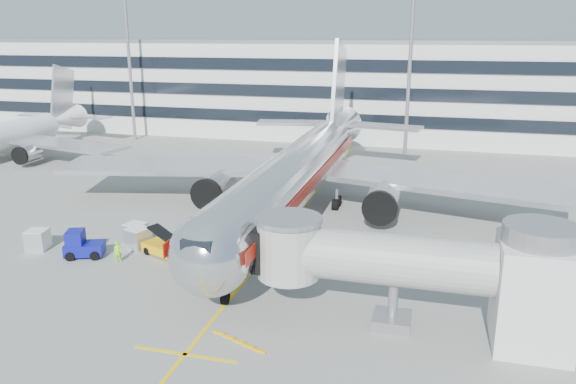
% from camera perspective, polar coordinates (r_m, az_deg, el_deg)
% --- Properties ---
extents(ground, '(180.00, 180.00, 0.00)m').
position_cam_1_polar(ground, '(43.58, -2.56, -6.67)').
color(ground, gray).
rests_on(ground, ground).
extents(lead_in_line, '(0.25, 70.00, 0.01)m').
position_cam_1_polar(lead_in_line, '(52.59, 0.73, -2.62)').
color(lead_in_line, yellow).
rests_on(lead_in_line, ground).
extents(stop_bar, '(6.00, 0.25, 0.01)m').
position_cam_1_polar(stop_bar, '(31.98, -10.44, -15.91)').
color(stop_bar, yellow).
rests_on(stop_bar, ground).
extents(main_jet, '(50.95, 48.70, 16.06)m').
position_cam_1_polar(main_jet, '(53.02, 1.20, 2.29)').
color(main_jet, silver).
rests_on(main_jet, ground).
extents(jet_bridge, '(17.80, 4.50, 7.00)m').
position_cam_1_polar(jet_bridge, '(32.93, 13.73, -7.55)').
color(jet_bridge, silver).
rests_on(jet_bridge, ground).
extents(terminal, '(150.00, 24.25, 15.60)m').
position_cam_1_polar(terminal, '(97.45, 7.87, 10.53)').
color(terminal, silver).
rests_on(terminal, ground).
extents(light_mast_west, '(2.40, 1.20, 25.45)m').
position_cam_1_polar(light_mast_west, '(93.23, -15.94, 14.20)').
color(light_mast_west, gray).
rests_on(light_mast_west, ground).
extents(light_mast_centre, '(2.40, 1.20, 25.45)m').
position_cam_1_polar(light_mast_centre, '(80.45, 12.37, 14.25)').
color(light_mast_centre, gray).
rests_on(light_mast_centre, ground).
extents(belt_loader, '(4.75, 3.21, 2.25)m').
position_cam_1_polar(belt_loader, '(44.44, -12.10, -5.68)').
color(belt_loader, '#E4A309').
rests_on(belt_loader, ground).
extents(baggage_tug, '(3.25, 2.61, 2.15)m').
position_cam_1_polar(baggage_tug, '(46.17, -20.22, -5.11)').
color(baggage_tug, '#0B0F80').
rests_on(baggage_tug, ground).
extents(cargo_container_left, '(1.80, 1.80, 1.63)m').
position_cam_1_polar(cargo_container_left, '(49.04, -24.08, -4.45)').
color(cargo_container_left, silver).
rests_on(cargo_container_left, ground).
extents(cargo_container_right, '(1.76, 1.76, 1.66)m').
position_cam_1_polar(cargo_container_right, '(47.87, -15.21, -4.06)').
color(cargo_container_right, silver).
rests_on(cargo_container_right, ground).
extents(cargo_container_front, '(2.03, 2.03, 1.68)m').
position_cam_1_polar(cargo_container_front, '(46.66, -14.96, -4.55)').
color(cargo_container_front, silver).
rests_on(cargo_container_front, ground).
extents(ramp_worker, '(0.74, 0.69, 1.70)m').
position_cam_1_polar(ramp_worker, '(44.21, -16.90, -5.85)').
color(ramp_worker, '#86FF1A').
rests_on(ramp_worker, ground).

